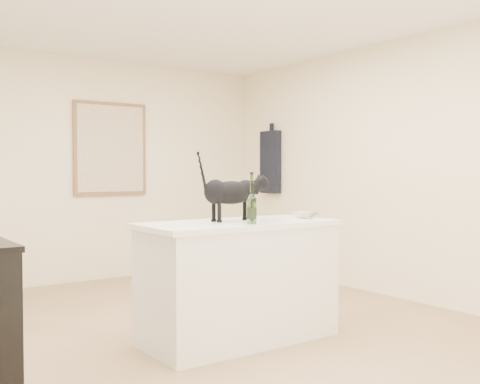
# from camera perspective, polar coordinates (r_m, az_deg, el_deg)

# --- Properties ---
(floor) EXTENTS (5.50, 5.50, 0.00)m
(floor) POSITION_cam_1_polar(r_m,az_deg,el_deg) (4.56, -2.71, -14.19)
(floor) COLOR tan
(floor) RESTS_ON ground
(wall_back) EXTENTS (4.50, 0.00, 4.50)m
(wall_back) POSITION_cam_1_polar(r_m,az_deg,el_deg) (6.86, -15.24, 2.17)
(wall_back) COLOR #FBECC2
(wall_back) RESTS_ON ground
(wall_right) EXTENTS (0.00, 5.50, 5.50)m
(wall_right) POSITION_cam_1_polar(r_m,az_deg,el_deg) (5.90, 15.99, 2.20)
(wall_right) COLOR #FBECC2
(wall_right) RESTS_ON ground
(island_base) EXTENTS (1.44, 0.67, 0.86)m
(island_base) POSITION_cam_1_polar(r_m,az_deg,el_deg) (4.35, -0.16, -9.15)
(island_base) COLOR white
(island_base) RESTS_ON floor
(island_top) EXTENTS (1.50, 0.70, 0.04)m
(island_top) POSITION_cam_1_polar(r_m,az_deg,el_deg) (4.29, -0.16, -3.24)
(island_top) COLOR white
(island_top) RESTS_ON island_base
(artwork_frame) EXTENTS (0.90, 0.03, 1.10)m
(artwork_frame) POSITION_cam_1_polar(r_m,az_deg,el_deg) (6.94, -12.84, 4.25)
(artwork_frame) COLOR brown
(artwork_frame) RESTS_ON wall_back
(artwork_canvas) EXTENTS (0.82, 0.00, 1.02)m
(artwork_canvas) POSITION_cam_1_polar(r_m,az_deg,el_deg) (6.93, -12.79, 4.25)
(artwork_canvas) COLOR beige
(artwork_canvas) RESTS_ON wall_back
(hanging_garment) EXTENTS (0.08, 0.34, 0.80)m
(hanging_garment) POSITION_cam_1_polar(r_m,az_deg,el_deg) (7.32, 3.05, 3.00)
(hanging_garment) COLOR black
(hanging_garment) RESTS_ON wall_right
(black_cat) EXTENTS (0.56, 0.19, 0.39)m
(black_cat) POSITION_cam_1_polar(r_m,az_deg,el_deg) (4.29, -0.88, -0.37)
(black_cat) COLOR black
(black_cat) RESTS_ON island_top
(wine_bottle) EXTENTS (0.09, 0.09, 0.33)m
(wine_bottle) POSITION_cam_1_polar(r_m,az_deg,el_deg) (4.07, 1.19, -0.94)
(wine_bottle) COLOR #2D5923
(wine_bottle) RESTS_ON island_top
(glass_bowl) EXTENTS (0.27, 0.27, 0.05)m
(glass_bowl) POSITION_cam_1_polar(r_m,az_deg,el_deg) (4.61, 6.56, -2.31)
(glass_bowl) COLOR white
(glass_bowl) RESTS_ON island_top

